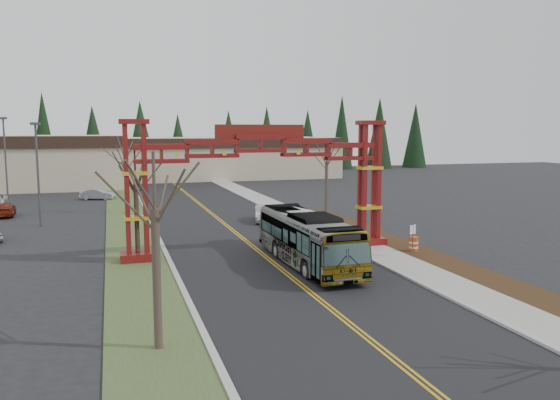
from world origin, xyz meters
name	(u,v)px	position (x,y,z in m)	size (l,w,h in m)	color
ground	(392,359)	(0.00, 0.00, 0.00)	(200.00, 200.00, 0.00)	black
road	(237,234)	(0.00, 25.00, 0.01)	(12.00, 110.00, 0.02)	black
lane_line_left	(236,234)	(-0.12, 25.00, 0.03)	(0.12, 100.00, 0.01)	#BF9016
lane_line_right	(239,234)	(0.12, 25.00, 0.03)	(0.12, 100.00, 0.01)	#BF9016
curb_right	(310,229)	(6.15, 25.00, 0.07)	(0.30, 110.00, 0.15)	#A5A6A0
sidewalk_right	(326,228)	(7.60, 25.00, 0.08)	(2.60, 110.00, 0.14)	gray
landscape_strip	(463,269)	(10.20, 10.00, 0.06)	(2.60, 50.00, 0.12)	black
grass_median	(134,240)	(-8.00, 25.00, 0.04)	(4.00, 110.00, 0.08)	#3B4D26
curb_left	(159,238)	(-6.15, 25.00, 0.07)	(0.30, 110.00, 0.15)	#A5A6A0
gateway_arch	(260,164)	(0.00, 18.00, 5.98)	(18.20, 1.60, 8.90)	#600C10
retail_building_east	(223,157)	(10.00, 79.95, 3.51)	(38.00, 20.30, 7.00)	#BBB08F
conifer_treeline	(161,140)	(0.25, 92.00, 6.49)	(116.10, 5.60, 13.00)	black
transit_bus	(307,239)	(1.87, 14.00, 1.63)	(2.74, 11.70, 3.26)	#A1A3A8
silver_sedan	(264,214)	(3.69, 30.29, 0.73)	(1.55, 4.44, 1.46)	#A5A8AD
parked_car_mid_a	(4,210)	(-19.35, 40.72, 0.66)	(1.85, 4.55, 1.32)	maroon
parked_car_far_a	(98,194)	(-11.00, 51.59, 0.66)	(1.40, 4.02, 1.33)	#A9ABB1
bare_tree_median_near	(155,210)	(-8.00, 3.37, 5.33)	(3.18, 3.18, 7.46)	#382D26
bare_tree_median_mid	(135,181)	(-8.00, 18.44, 5.05)	(2.93, 2.93, 7.01)	#382D26
bare_tree_median_far	(125,159)	(-8.00, 39.48, 5.38)	(3.22, 3.22, 7.53)	#382D26
bare_tree_right_far	(327,163)	(10.00, 30.89, 5.19)	(3.01, 3.01, 7.20)	#382D26
light_pole_near	(38,167)	(-15.39, 33.76, 5.15)	(0.77, 0.39, 8.91)	#3F3F44
light_pole_far	(5,152)	(-21.56, 56.51, 5.69)	(0.85, 0.43, 9.84)	#3F3F44
street_sign	(413,234)	(8.94, 13.61, 1.57)	(0.48, 0.19, 2.18)	#3F3F44
barrel_south	(414,245)	(9.89, 15.00, 0.55)	(0.60, 0.60, 1.11)	#DE440C
barrel_mid	(361,231)	(8.82, 20.94, 0.53)	(0.57, 0.57, 1.06)	#DE440C
barrel_north	(362,232)	(8.90, 20.93, 0.45)	(0.48, 0.48, 0.89)	#DE440C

